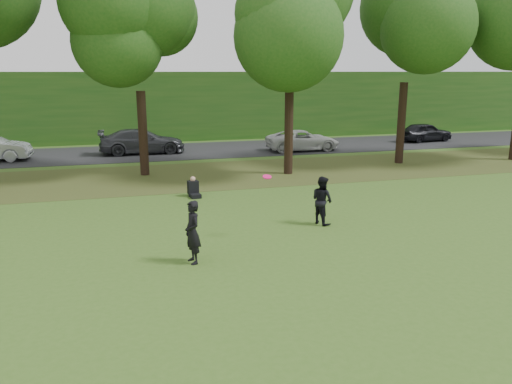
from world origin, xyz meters
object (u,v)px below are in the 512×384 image
player_right (322,200)px  frisbee (267,177)px  seated_person (194,189)px  player_left (193,232)px

player_right → frisbee: 2.62m
frisbee → seated_person: (-1.43, 5.80, -1.62)m
player_left → player_right: bearing=104.7°
player_left → player_right: size_ratio=1.05×
player_right → seated_person: bearing=15.1°
player_left → seated_person: 7.41m
player_right → player_left: bearing=95.5°
player_left → frisbee: (2.52, 1.51, 1.07)m
player_left → seated_person: bearing=159.3°
seated_person → player_right: bearing=-60.7°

